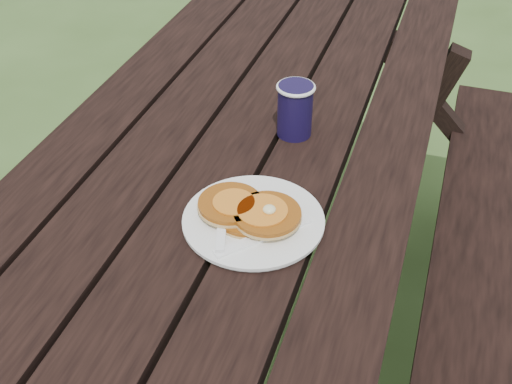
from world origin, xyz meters
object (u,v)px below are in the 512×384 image
(pancake_stack, at_px, (250,211))
(coffee_cup, at_px, (295,107))
(plate, at_px, (253,221))
(picnic_table, at_px, (247,256))

(pancake_stack, relative_size, coffee_cup, 1.62)
(plate, xyz_separation_m, pancake_stack, (-0.01, 0.00, 0.02))
(picnic_table, relative_size, coffee_cup, 16.03)
(plate, relative_size, coffee_cup, 2.12)
(picnic_table, height_order, pancake_stack, pancake_stack)
(picnic_table, distance_m, pancake_stack, 0.51)
(plate, bearing_deg, picnic_table, 111.59)
(pancake_stack, xyz_separation_m, coffee_cup, (-0.00, 0.29, 0.04))
(plate, height_order, pancake_stack, pancake_stack)
(picnic_table, xyz_separation_m, plate, (0.12, -0.29, 0.39))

